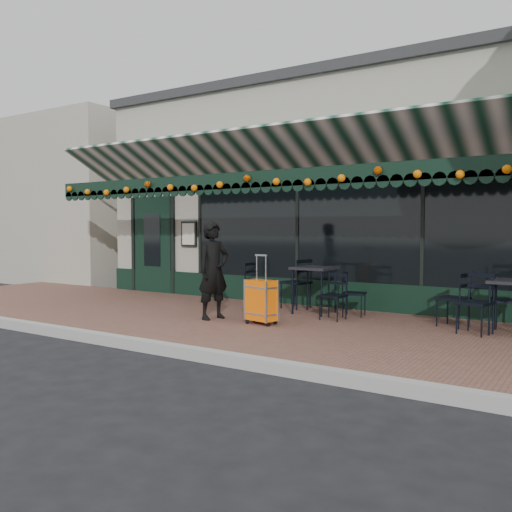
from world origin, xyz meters
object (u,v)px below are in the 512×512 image
Objects in this scene: cafe_table_b at (314,271)px; chair_a_left at (453,299)px; chair_b_front at (333,296)px; chair_solo at (258,283)px; chair_a_right at (507,301)px; suitcase at (261,301)px; chair_b_right at (354,294)px; chair_a_front at (475,303)px; woman at (213,271)px; chair_b_left at (296,283)px.

cafe_table_b is 2.35m from chair_a_left.
chair_solo is (-2.04, 0.92, 0.03)m from chair_b_front.
chair_a_left is 0.76m from chair_a_right.
suitcase reaches higher than chair_b_right.
suitcase is 2.89m from chair_a_left.
cafe_table_b is at bearing -174.92° from chair_a_front.
woman reaches higher than chair_a_left.
woman is 1.83× the size of chair_a_front.
chair_b_right is at bearing 71.20° from suitcase.
suitcase is at bearing 24.16° from chair_b_left.
chair_b_front is (-2.17, 0.00, -0.05)m from chair_a_front.
chair_b_front reaches higher than chair_b_right.
chair_b_front is (0.76, 0.97, 0.02)m from suitcase.
chair_a_front reaches higher than chair_solo.
suitcase is 1.15× the size of chair_b_left.
chair_b_right is 2.22m from chair_solo.
chair_b_front is (-2.47, -0.74, -0.02)m from chair_a_right.
chair_solo reaches higher than chair_b_front.
chair_b_front is at bearing -37.41° from cafe_table_b.
chair_a_front is 0.93× the size of chair_b_left.
chair_a_front is (2.72, -0.42, -0.30)m from cafe_table_b.
chair_a_left reaches higher than chair_b_right.
chair_a_right is (3.02, 0.32, -0.33)m from cafe_table_b.
cafe_table_b is 1.02× the size of chair_a_right.
cafe_table_b is 1.00× the size of chair_solo.
suitcase is 1.45m from cafe_table_b.
chair_b_front is at bearing -63.58° from chair_a_left.
chair_a_right is 1.06× the size of chair_b_right.
chair_b_left is at bearing 67.45° from chair_b_right.
suitcase reaches higher than chair_b_front.
chair_a_front is 3.38m from chair_b_left.
chair_a_left reaches higher than cafe_table_b.
chair_solo is (-0.36, 1.90, -0.38)m from woman.
chair_b_front is at bearing -105.44° from chair_solo.
chair_b_right is at bearing 90.63° from chair_b_left.
chair_a_left is at bearing 95.39° from chair_b_left.
chair_b_left is at bearing 113.85° from suitcase.
cafe_table_b is 0.87× the size of chair_b_left.
cafe_table_b is 3.05m from chair_a_right.
chair_b_right is at bearing 77.01° from chair_b_front.
woman is at bearing -147.42° from chair_b_front.
chair_b_right is at bearing 179.30° from chair_a_front.
chair_b_left is 1.22× the size of chair_b_front.
cafe_table_b is 0.79m from chair_b_right.
chair_a_right is 0.85× the size of chair_b_left.
chair_a_left is at bearing -88.52° from chair_solo.
woman is 1.01m from suitcase.
woman is 2.11× the size of chair_b_right.
chair_a_right is at bearing -51.90° from woman.
chair_b_front is (0.55, -0.42, -0.35)m from cafe_table_b.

